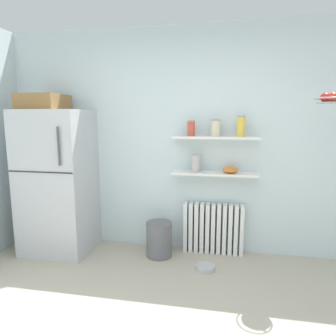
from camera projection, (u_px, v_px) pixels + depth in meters
name	position (u px, v px, depth m)	size (l,w,h in m)	color
ground_plane	(165.00, 331.00, 2.28)	(7.04, 7.04, 0.00)	#B2A893
back_wall	(191.00, 141.00, 3.56)	(7.04, 0.10, 2.60)	silver
refrigerator	(57.00, 179.00, 3.55)	(0.76, 0.69, 1.83)	#B7BABF
radiator	(213.00, 228.00, 3.55)	(0.69, 0.12, 0.59)	white
wall_shelf_lower	(214.00, 174.00, 3.41)	(0.95, 0.22, 0.03)	white
wall_shelf_upper	(215.00, 138.00, 3.34)	(0.95, 0.22, 0.03)	white
storage_jar_0	(191.00, 128.00, 3.38)	(0.08, 0.08, 0.18)	#C64C38
storage_jar_1	(216.00, 128.00, 3.33)	(0.10, 0.10, 0.19)	beige
storage_jar_2	(241.00, 126.00, 3.27)	(0.09, 0.09, 0.23)	yellow
vase	(196.00, 163.00, 3.43)	(0.10, 0.10, 0.20)	#B2ADA8
shelf_bowl	(230.00, 170.00, 3.37)	(0.17, 0.17, 0.08)	orange
trash_bin	(159.00, 239.00, 3.47)	(0.29, 0.29, 0.40)	slate
pet_food_bowl	(206.00, 267.00, 3.18)	(0.20, 0.20, 0.05)	#B7B7BC
hanging_fruit_basket	(330.00, 98.00, 2.74)	(0.28, 0.28, 0.10)	#B2B2B7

